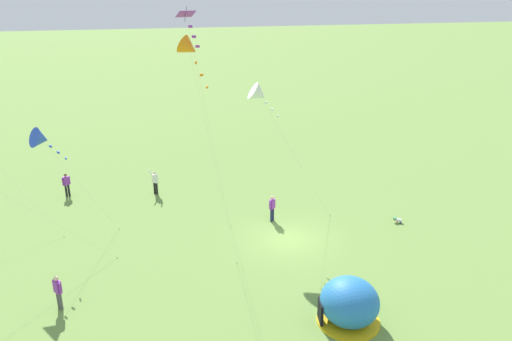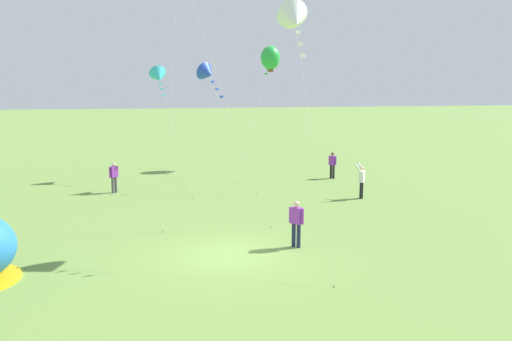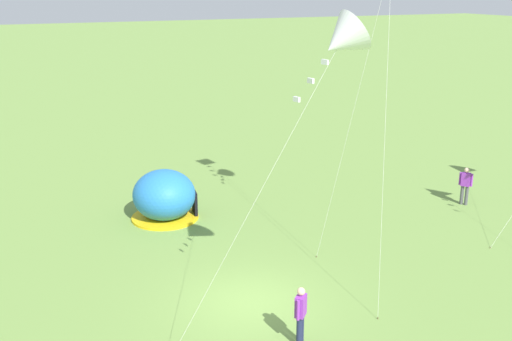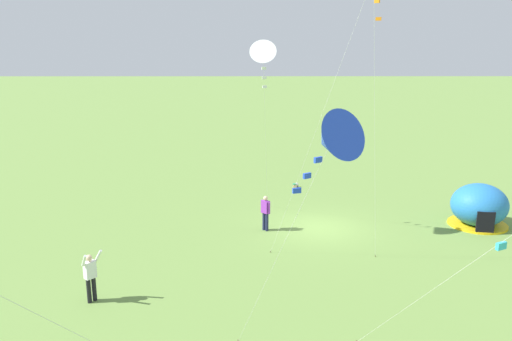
# 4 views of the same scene
# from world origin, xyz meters

# --- Properties ---
(ground_plane) EXTENTS (300.00, 300.00, 0.00)m
(ground_plane) POSITION_xyz_m (0.00, 0.00, 0.00)
(ground_plane) COLOR olive
(popup_tent) EXTENTS (2.81, 2.81, 2.10)m
(popup_tent) POSITION_xyz_m (-7.93, -0.37, 1.00)
(popup_tent) COLOR #2672BF
(popup_tent) RESTS_ON ground
(person_strolling) EXTENTS (0.49, 0.42, 1.72)m
(person_strolling) POSITION_xyz_m (-3.93, 12.25, 0.96)
(person_strolling) COLOR #4C4C51
(person_strolling) RESTS_ON ground
(person_with_toddler) EXTENTS (0.44, 0.45, 1.72)m
(person_with_toddler) POSITION_xyz_m (2.59, 0.31, 0.96)
(person_with_toddler) COLOR #1E2347
(person_with_toddler) RESTS_ON ground
(kite_white) EXTENTS (1.23, 5.43, 8.87)m
(kite_white) POSITION_xyz_m (2.73, 1.16, 8.15)
(kite_white) COLOR silver
(kite_white) RESTS_ON ground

